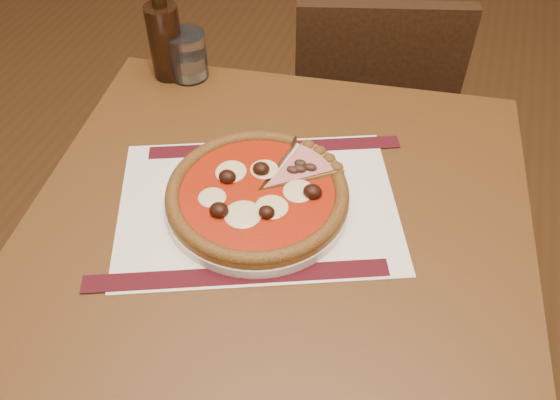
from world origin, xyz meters
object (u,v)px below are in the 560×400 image
object	(u,v)px
chair_far	(368,109)
pizza	(257,193)
plate	(258,201)
bottle	(165,38)
water_glass	(187,55)
table	(276,261)

from	to	relation	value
chair_far	pizza	bearing A→B (deg)	68.27
chair_far	pizza	distance (m)	0.74
plate	pizza	world-z (taller)	pizza
pizza	chair_far	bearing A→B (deg)	84.03
bottle	water_glass	bearing A→B (deg)	12.92
water_glass	bottle	bearing A→B (deg)	-167.08
plate	table	bearing A→B (deg)	-30.84
plate	bottle	distance (m)	0.42
water_glass	bottle	xyz separation A→B (m)	(-0.04, -0.01, 0.04)
chair_far	plate	bearing A→B (deg)	68.28
chair_far	plate	xyz separation A→B (m)	(-0.07, -0.66, 0.29)
pizza	water_glass	world-z (taller)	water_glass
plate	water_glass	bearing A→B (deg)	130.17
table	plate	size ratio (longest dim) A/B	3.01
pizza	water_glass	distance (m)	0.40
table	bottle	size ratio (longest dim) A/B	4.09
table	bottle	bearing A→B (deg)	136.43
chair_far	water_glass	bearing A→B (deg)	32.31
chair_far	bottle	world-z (taller)	bottle
table	chair_far	world-z (taller)	chair_far
pizza	water_glass	xyz separation A→B (m)	(-0.26, 0.30, 0.02)
chair_far	plate	world-z (taller)	chair_far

